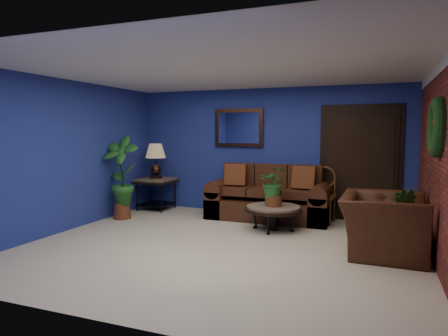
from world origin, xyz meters
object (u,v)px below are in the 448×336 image
at_px(sofa, 270,201).
at_px(armchair, 383,225).
at_px(coffee_table, 273,209).
at_px(end_table, 156,186).
at_px(side_chair, 323,191).
at_px(table_lamp, 156,157).

distance_m(sofa, armchair, 2.57).
height_order(sofa, armchair, sofa).
distance_m(sofa, coffee_table, 0.93).
height_order(coffee_table, end_table, end_table).
relative_size(coffee_table, end_table, 1.31).
distance_m(coffee_table, armchair, 1.85).
distance_m(side_chair, armchair, 1.95).
height_order(end_table, armchair, armchair).
height_order(coffee_table, side_chair, side_chair).
height_order(side_chair, armchair, side_chair).
relative_size(table_lamp, side_chair, 0.70).
xyz_separation_m(coffee_table, armchair, (1.70, -0.73, 0.05)).
relative_size(coffee_table, table_lamp, 1.34).
bearing_deg(coffee_table, sofa, 108.31).
bearing_deg(coffee_table, side_chair, 53.08).
height_order(end_table, side_chair, side_chair).
height_order(coffee_table, armchair, armchair).
bearing_deg(side_chair, sofa, -172.76).
bearing_deg(table_lamp, coffee_table, -17.18).
xyz_separation_m(sofa, table_lamp, (-2.46, -0.04, 0.79)).
xyz_separation_m(end_table, armchair, (4.45, -1.58, -0.11)).
xyz_separation_m(sofa, side_chair, (0.99, 0.04, 0.24)).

